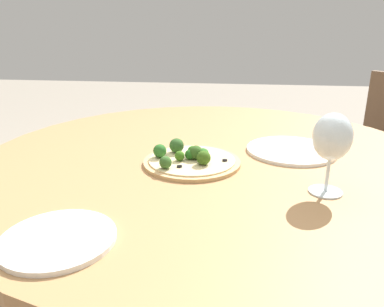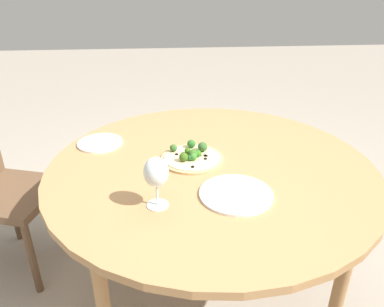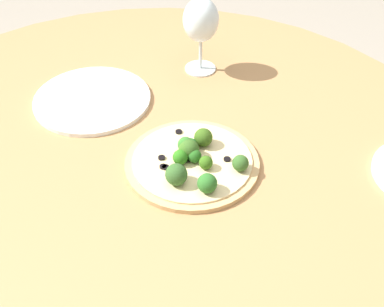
% 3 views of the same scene
% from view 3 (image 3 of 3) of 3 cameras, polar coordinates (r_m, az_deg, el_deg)
% --- Properties ---
extents(dining_table, '(1.35, 1.35, 0.72)m').
position_cam_3_polar(dining_table, '(1.11, -4.59, -2.64)').
color(dining_table, '#A87A4C').
rests_on(dining_table, ground_plane).
extents(pizza, '(0.27, 0.27, 0.06)m').
position_cam_3_polar(pizza, '(1.04, 0.09, -0.80)').
color(pizza, tan).
rests_on(pizza, dining_table).
extents(wine_glass, '(0.08, 0.08, 0.19)m').
position_cam_3_polar(wine_glass, '(1.28, 0.95, 13.88)').
color(wine_glass, silver).
rests_on(wine_glass, dining_table).
extents(plate_far, '(0.27, 0.27, 0.01)m').
position_cam_3_polar(plate_far, '(1.24, -10.60, 5.69)').
color(plate_far, white).
rests_on(plate_far, dining_table).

